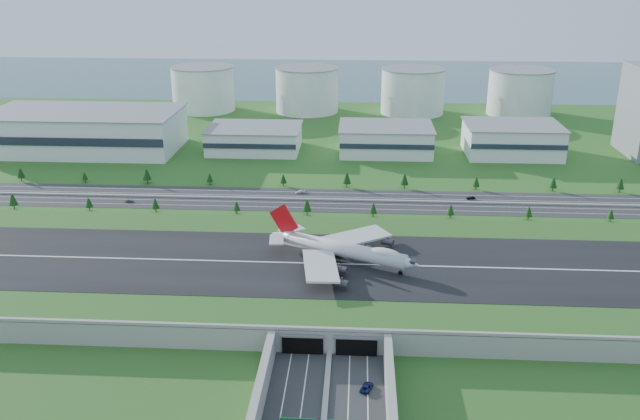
# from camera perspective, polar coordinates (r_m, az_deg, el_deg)

# --- Properties ---
(ground) EXTENTS (1200.00, 1200.00, 0.00)m
(ground) POSITION_cam_1_polar(r_m,az_deg,el_deg) (262.97, 1.31, -6.18)
(ground) COLOR #2A5C1C
(ground) RESTS_ON ground
(airfield_deck) EXTENTS (520.00, 100.00, 9.20)m
(airfield_deck) POSITION_cam_1_polar(r_m,az_deg,el_deg) (261.07, 1.32, -5.38)
(airfield_deck) COLOR #969690
(airfield_deck) RESTS_ON ground
(north_expressway) EXTENTS (560.00, 36.00, 0.12)m
(north_expressway) POSITION_cam_1_polar(r_m,az_deg,el_deg) (350.42, 1.90, 0.81)
(north_expressway) COLOR #28282B
(north_expressway) RESTS_ON ground
(tree_row) EXTENTS (505.09, 48.56, 8.44)m
(tree_row) POSITION_cam_1_polar(r_m,az_deg,el_deg) (350.83, 2.90, 1.61)
(tree_row) COLOR #3D2819
(tree_row) RESTS_ON ground
(hangar_west) EXTENTS (120.00, 60.00, 25.00)m
(hangar_west) POSITION_cam_1_polar(r_m,az_deg,el_deg) (468.11, -19.16, 6.32)
(hangar_west) COLOR silver
(hangar_west) RESTS_ON ground
(hangar_mid_a) EXTENTS (58.00, 42.00, 15.00)m
(hangar_mid_a) POSITION_cam_1_polar(r_m,az_deg,el_deg) (444.26, -5.53, 5.98)
(hangar_mid_a) COLOR silver
(hangar_mid_a) RESTS_ON ground
(hangar_mid_b) EXTENTS (58.00, 42.00, 17.00)m
(hangar_mid_b) POSITION_cam_1_polar(r_m,az_deg,el_deg) (439.10, 5.55, 5.95)
(hangar_mid_b) COLOR silver
(hangar_mid_b) RESTS_ON ground
(hangar_mid_c) EXTENTS (58.00, 42.00, 19.00)m
(hangar_mid_c) POSITION_cam_1_polar(r_m,az_deg,el_deg) (449.12, 15.86, 5.72)
(hangar_mid_c) COLOR silver
(hangar_mid_c) RESTS_ON ground
(fuel_tank_a) EXTENTS (50.00, 50.00, 35.00)m
(fuel_tank_a) POSITION_cam_1_polar(r_m,az_deg,el_deg) (568.68, -9.80, 10.01)
(fuel_tank_a) COLOR silver
(fuel_tank_a) RESTS_ON ground
(fuel_tank_b) EXTENTS (50.00, 50.00, 35.00)m
(fuel_tank_b) POSITION_cam_1_polar(r_m,az_deg,el_deg) (555.75, -1.10, 10.06)
(fuel_tank_b) COLOR silver
(fuel_tank_b) RESTS_ON ground
(fuel_tank_c) EXTENTS (50.00, 50.00, 35.00)m
(fuel_tank_c) POSITION_cam_1_polar(r_m,az_deg,el_deg) (555.67, 7.80, 9.87)
(fuel_tank_c) COLOR silver
(fuel_tank_c) RESTS_ON ground
(fuel_tank_d) EXTENTS (50.00, 50.00, 35.00)m
(fuel_tank_d) POSITION_cam_1_polar(r_m,az_deg,el_deg) (568.45, 16.49, 9.47)
(fuel_tank_d) COLOR silver
(fuel_tank_d) RESTS_ON ground
(bay_water) EXTENTS (1200.00, 260.00, 0.06)m
(bay_water) POSITION_cam_1_polar(r_m,az_deg,el_deg) (724.61, 2.78, 11.09)
(bay_water) COLOR #335562
(bay_water) RESTS_ON ground
(boeing_747) EXTENTS (59.34, 54.75, 19.67)m
(boeing_747) POSITION_cam_1_polar(r_m,az_deg,el_deg) (258.90, 1.90, -3.30)
(boeing_747) COLOR silver
(boeing_747) RESTS_ON airfield_deck
(car_2) EXTENTS (4.50, 6.45, 1.64)m
(car_2) POSITION_cam_1_polar(r_m,az_deg,el_deg) (203.68, 3.95, -14.64)
(car_2) COLOR #0D1A45
(car_2) RESTS_ON ground
(car_4) EXTENTS (4.55, 2.48, 1.47)m
(car_4) POSITION_cam_1_polar(r_m,az_deg,el_deg) (361.07, -15.78, 0.75)
(car_4) COLOR #58575C
(car_4) RESTS_ON ground
(car_5) EXTENTS (4.78, 2.05, 1.53)m
(car_5) POSITION_cam_1_polar(r_m,az_deg,el_deg) (360.19, 12.58, 1.00)
(car_5) COLOR black
(car_5) RESTS_ON ground
(car_7) EXTENTS (5.68, 3.69, 1.53)m
(car_7) POSITION_cam_1_polar(r_m,az_deg,el_deg) (361.12, -1.69, 1.55)
(car_7) COLOR silver
(car_7) RESTS_ON ground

